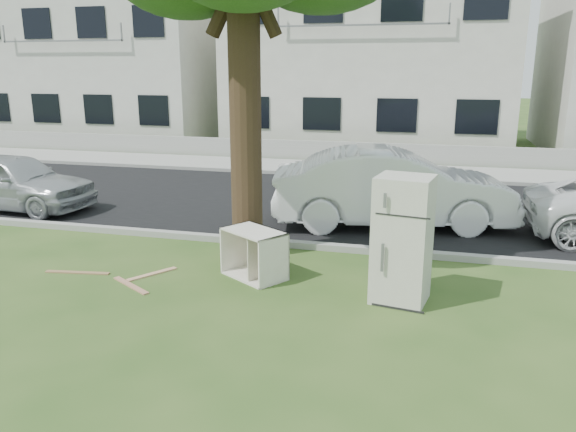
% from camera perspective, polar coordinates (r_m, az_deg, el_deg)
% --- Properties ---
extents(ground, '(120.00, 120.00, 0.00)m').
position_cam_1_polar(ground, '(8.43, -5.38, -8.03)').
color(ground, '#2E4C1B').
extents(road, '(120.00, 7.00, 0.01)m').
position_cam_1_polar(road, '(13.94, 2.94, 1.30)').
color(road, black).
rests_on(road, ground).
extents(kerb_near, '(120.00, 0.18, 0.12)m').
position_cam_1_polar(kerb_near, '(10.62, -0.92, -3.07)').
color(kerb_near, gray).
rests_on(kerb_near, ground).
extents(kerb_far, '(120.00, 0.18, 0.12)m').
position_cam_1_polar(kerb_far, '(17.36, 5.31, 3.94)').
color(kerb_far, gray).
rests_on(kerb_far, ground).
extents(sidewalk, '(120.00, 2.80, 0.01)m').
position_cam_1_polar(sidewalk, '(18.77, 6.03, 4.76)').
color(sidewalk, gray).
rests_on(sidewalk, ground).
extents(low_wall, '(120.00, 0.15, 0.70)m').
position_cam_1_polar(low_wall, '(20.28, 6.74, 6.48)').
color(low_wall, gray).
rests_on(low_wall, ground).
extents(townhouse_left, '(10.20, 8.16, 7.04)m').
position_cam_1_polar(townhouse_left, '(28.81, -16.76, 14.76)').
color(townhouse_left, beige).
rests_on(townhouse_left, ground).
extents(townhouse_center, '(11.22, 8.16, 7.44)m').
position_cam_1_polar(townhouse_center, '(24.94, 8.60, 15.75)').
color(townhouse_center, silver).
rests_on(townhouse_center, ground).
extents(fridge, '(0.86, 0.82, 1.83)m').
position_cam_1_polar(fridge, '(8.08, 11.54, -2.39)').
color(fridge, beige).
rests_on(fridge, ground).
extents(cabinet, '(1.17, 1.06, 0.78)m').
position_cam_1_polar(cabinet, '(8.99, -3.45, -3.84)').
color(cabinet, beige).
rests_on(cabinet, ground).
extents(plank_a, '(1.08, 0.24, 0.02)m').
position_cam_1_polar(plank_a, '(9.88, -20.60, -5.39)').
color(plank_a, olive).
rests_on(plank_a, ground).
extents(plank_b, '(0.85, 0.57, 0.02)m').
position_cam_1_polar(plank_b, '(9.06, -15.68, -6.80)').
color(plank_b, '#B07A5C').
rests_on(plank_b, ground).
extents(plank_c, '(0.56, 0.78, 0.02)m').
position_cam_1_polar(plank_c, '(9.44, -13.63, -5.75)').
color(plank_c, tan).
rests_on(plank_c, ground).
extents(car_center, '(5.22, 2.69, 1.64)m').
position_cam_1_polar(car_center, '(11.99, 10.55, 2.82)').
color(car_center, white).
rests_on(car_center, ground).
extents(car_left, '(4.03, 1.82, 1.34)m').
position_cam_1_polar(car_left, '(14.76, -26.16, 3.19)').
color(car_left, '#A4A7AB').
rests_on(car_left, ground).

